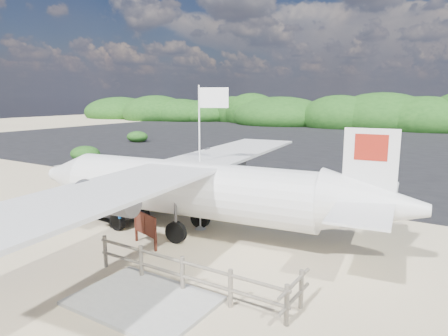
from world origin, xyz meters
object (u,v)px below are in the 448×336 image
(signboard, at_px, (146,246))
(crew_c, at_px, (218,192))
(baggage_cart, at_px, (113,220))
(crew_b, at_px, (151,177))
(aircraft_small, at_px, (279,139))
(crew_a, at_px, (190,189))
(flagpole, at_px, (200,229))

(signboard, relative_size, crew_c, 0.85)
(baggage_cart, height_order, crew_b, crew_b)
(signboard, distance_m, aircraft_small, 36.17)
(crew_b, xyz_separation_m, aircraft_small, (-5.60, 28.74, -0.89))
(crew_a, relative_size, crew_b, 1.02)
(signboard, bearing_deg, crew_b, 147.00)
(crew_b, bearing_deg, baggage_cart, 94.98)
(signboard, height_order, crew_a, crew_a)
(flagpole, relative_size, crew_c, 3.25)
(crew_c, bearing_deg, crew_b, -16.43)
(crew_a, bearing_deg, signboard, 106.93)
(signboard, height_order, aircraft_small, aircraft_small)
(crew_b, relative_size, crew_c, 1.03)
(baggage_cart, xyz_separation_m, crew_a, (1.60, 3.25, 0.90))
(signboard, relative_size, aircraft_small, 0.23)
(flagpole, bearing_deg, crew_a, 134.83)
(aircraft_small, bearing_deg, crew_c, 108.89)
(baggage_cart, bearing_deg, crew_a, 69.48)
(flagpole, bearing_deg, crew_b, 149.26)
(aircraft_small, bearing_deg, flagpole, 108.81)
(flagpole, distance_m, crew_b, 6.58)
(flagpole, xyz_separation_m, aircraft_small, (-11.20, 32.07, 0.00))
(baggage_cart, relative_size, aircraft_small, 0.50)
(crew_b, distance_m, aircraft_small, 29.29)
(baggage_cart, relative_size, crew_a, 1.76)
(crew_c, bearing_deg, aircraft_small, -78.10)
(flagpole, xyz_separation_m, crew_c, (-0.85, 2.58, 0.86))
(baggage_cart, bearing_deg, signboard, -18.25)
(baggage_cart, height_order, signboard, baggage_cart)
(flagpole, height_order, aircraft_small, flagpole)
(flagpole, relative_size, crew_a, 3.09)
(baggage_cart, relative_size, flagpole, 0.57)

